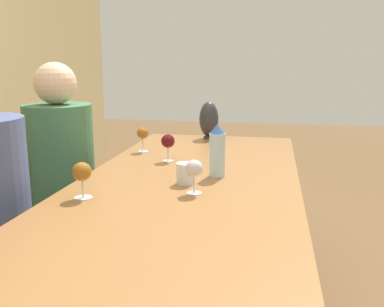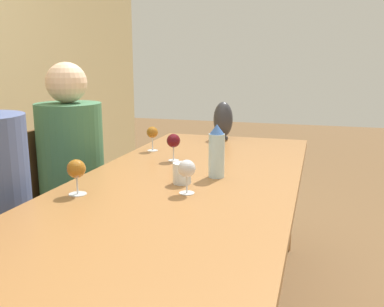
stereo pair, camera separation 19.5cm
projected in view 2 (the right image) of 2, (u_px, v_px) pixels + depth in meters
The scene contains 10 objects.
dining_table at pixel (184, 197), 1.88m from camera, with size 2.33×0.97×0.74m.
water_bottle at pixel (217, 152), 1.91m from camera, with size 0.07×0.07×0.24m.
water_tumbler at pixel (181, 173), 1.83m from camera, with size 0.08×0.08×0.09m.
vase at pixel (223, 120), 2.84m from camera, with size 0.13×0.13×0.25m.
wine_glass_0 at pixel (76, 170), 1.66m from camera, with size 0.07×0.07×0.14m.
wine_glass_1 at pixel (187, 169), 1.68m from camera, with size 0.07×0.07×0.14m.
wine_glass_2 at pixel (173, 141), 2.23m from camera, with size 0.07×0.07×0.14m.
wine_glass_3 at pixel (152, 133), 2.47m from camera, with size 0.07×0.07×0.14m.
chair_far at pixel (63, 200), 2.45m from camera, with size 0.44×0.44×0.88m.
person_far at pixel (74, 169), 2.38m from camera, with size 0.36×0.36×1.25m.
Camera 2 is at (-1.71, -0.55, 1.26)m, focal length 40.00 mm.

